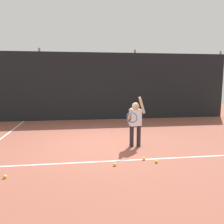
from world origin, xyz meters
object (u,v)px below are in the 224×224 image
Objects in this scene: tennis_ball_2 at (144,159)px; tennis_ball_0 at (5,177)px; tennis_ball_3 at (156,161)px; tennis_ball_1 at (115,164)px; tennis_player at (135,120)px.

tennis_ball_0 is at bearing -168.30° from tennis_ball_2.
tennis_ball_0 is 1.00× the size of tennis_ball_3.
tennis_ball_0 is 1.00× the size of tennis_ball_1.
tennis_ball_2 is 0.31m from tennis_ball_3.
tennis_ball_0 is (-2.85, -1.62, -0.69)m from tennis_player.
tennis_ball_1 and tennis_ball_3 have the same top height.
tennis_ball_0 is 1.00× the size of tennis_ball_2.
tennis_ball_0 is at bearing -173.07° from tennis_ball_3.
tennis_player is 1.44m from tennis_ball_3.
tennis_ball_3 is (3.03, 0.37, 0.00)m from tennis_ball_0.
tennis_player is at bearing 87.67° from tennis_ball_2.
tennis_ball_1 and tennis_ball_2 have the same top height.
tennis_ball_1 is at bearing 8.61° from tennis_ball_0.
tennis_ball_1 is 0.76m from tennis_ball_2.
tennis_player is 20.46× the size of tennis_ball_3.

